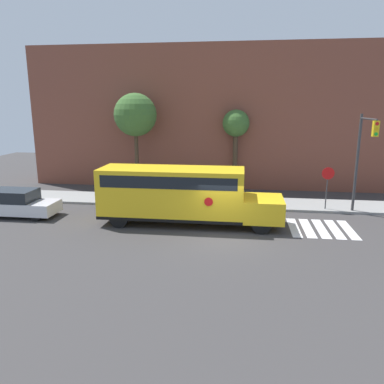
{
  "coord_description": "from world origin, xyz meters",
  "views": [
    {
      "loc": [
        0.9,
        -17.67,
        6.44
      ],
      "look_at": [
        -1.81,
        2.33,
        1.7
      ],
      "focal_mm": 35.0,
      "sensor_mm": 36.0,
      "label": 1
    }
  ],
  "objects": [
    {
      "name": "tree_far_sidewalk",
      "position": [
        -6.92,
        9.3,
        5.66
      ],
      "size": [
        3.12,
        3.12,
        7.26
      ],
      "color": "#423323",
      "rests_on": "ground"
    },
    {
      "name": "school_bus",
      "position": [
        -2.43,
        1.83,
        1.76
      ],
      "size": [
        9.86,
        2.57,
        3.09
      ],
      "color": "yellow",
      "rests_on": "ground"
    },
    {
      "name": "crosswalk_stripes",
      "position": [
        5.16,
        2.0,
        0.0
      ],
      "size": [
        3.3,
        3.2,
        0.01
      ],
      "color": "white",
      "rests_on": "ground"
    },
    {
      "name": "building_backdrop",
      "position": [
        0.0,
        13.0,
        5.44
      ],
      "size": [
        32.0,
        4.0,
        10.88
      ],
      "color": "brown",
      "rests_on": "ground"
    },
    {
      "name": "ground_plane",
      "position": [
        0.0,
        0.0,
        0.0
      ],
      "size": [
        60.0,
        60.0,
        0.0
      ],
      "primitive_type": "plane",
      "color": "#3A3838"
    },
    {
      "name": "tree_near_sidewalk",
      "position": [
        0.36,
        10.44,
        4.89
      ],
      "size": [
        1.98,
        1.98,
        6.08
      ],
      "color": "#423323",
      "rests_on": "ground"
    },
    {
      "name": "traffic_light",
      "position": [
        7.64,
        4.54,
        3.86
      ],
      "size": [
        0.28,
        2.78,
        5.92
      ],
      "color": "#38383A",
      "rests_on": "ground"
    },
    {
      "name": "sidewalk_strip",
      "position": [
        0.0,
        6.5,
        0.07
      ],
      "size": [
        44.0,
        3.0,
        0.15
      ],
      "color": "gray",
      "rests_on": "ground"
    },
    {
      "name": "parked_car",
      "position": [
        -12.17,
        2.0,
        0.77
      ],
      "size": [
        4.6,
        1.85,
        1.58
      ],
      "color": "silver",
      "rests_on": "ground"
    },
    {
      "name": "stop_sign",
      "position": [
        6.08,
        5.5,
        1.83
      ],
      "size": [
        0.74,
        0.1,
        2.75
      ],
      "color": "#38383A",
      "rests_on": "ground"
    }
  ]
}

